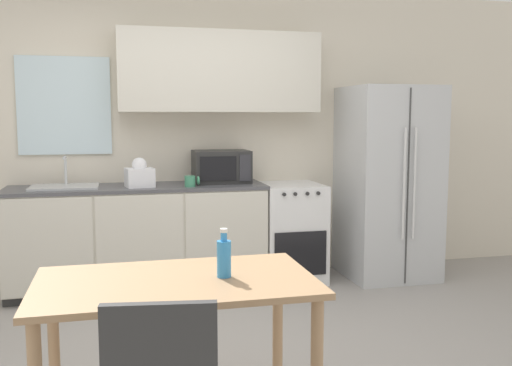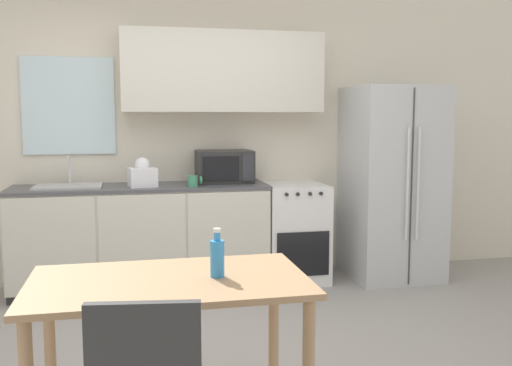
{
  "view_description": "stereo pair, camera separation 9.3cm",
  "coord_description": "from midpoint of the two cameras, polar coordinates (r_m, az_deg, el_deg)",
  "views": [
    {
      "loc": [
        -0.56,
        -3.38,
        1.51
      ],
      "look_at": [
        0.38,
        0.48,
        1.05
      ],
      "focal_mm": 40.0,
      "sensor_mm": 36.0,
      "label": 1
    },
    {
      "loc": [
        -0.47,
        -3.4,
        1.51
      ],
      "look_at": [
        0.38,
        0.48,
        1.05
      ],
      "focal_mm": 40.0,
      "sensor_mm": 36.0,
      "label": 2
    }
  ],
  "objects": [
    {
      "name": "ground_plane",
      "position": [
        3.74,
        -3.54,
        -17.18
      ],
      "size": [
        12.0,
        12.0,
        0.0
      ],
      "primitive_type": "plane",
      "color": "gray"
    },
    {
      "name": "wall_back",
      "position": [
        5.32,
        -6.27,
        5.93
      ],
      "size": [
        12.0,
        0.38,
        2.7
      ],
      "color": "beige",
      "rests_on": "ground_plane"
    },
    {
      "name": "kitchen_counter",
      "position": [
        5.11,
        -10.81,
        -5.32
      ],
      "size": [
        2.2,
        0.62,
        0.92
      ],
      "color": "#333333",
      "rests_on": "ground_plane"
    },
    {
      "name": "oven_range",
      "position": [
        5.31,
        4.28,
        -4.93
      ],
      "size": [
        0.55,
        0.63,
        0.9
      ],
      "color": "white",
      "rests_on": "ground_plane"
    },
    {
      "name": "refrigerator",
      "position": [
        5.51,
        13.88,
        0.02
      ],
      "size": [
        0.8,
        0.82,
        1.79
      ],
      "color": "silver",
      "rests_on": "ground_plane"
    },
    {
      "name": "kitchen_sink",
      "position": [
        5.06,
        -17.76,
        -0.21
      ],
      "size": [
        0.55,
        0.39,
        0.26
      ],
      "color": "#B7BABC",
      "rests_on": "kitchen_counter"
    },
    {
      "name": "microwave",
      "position": [
        5.17,
        -2.67,
        1.66
      ],
      "size": [
        0.5,
        0.39,
        0.29
      ],
      "color": "#282828",
      "rests_on": "kitchen_counter"
    },
    {
      "name": "coffee_mug",
      "position": [
        4.9,
        -5.73,
        0.2
      ],
      "size": [
        0.13,
        0.09,
        0.09
      ],
      "color": "#3F8C66",
      "rests_on": "kitchen_counter"
    },
    {
      "name": "grocery_bag_0",
      "position": [
        4.94,
        -10.75,
        0.84
      ],
      "size": [
        0.26,
        0.23,
        0.25
      ],
      "rotation": [
        0.0,
        0.0,
        0.17
      ],
      "color": "white",
      "rests_on": "kitchen_counter"
    },
    {
      "name": "dining_table",
      "position": [
        2.75,
        -7.68,
        -11.6
      ],
      "size": [
        1.29,
        0.75,
        0.76
      ],
      "color": "#997551",
      "rests_on": "ground_plane"
    },
    {
      "name": "drink_bottle",
      "position": [
        2.7,
        -2.9,
        -7.41
      ],
      "size": [
        0.07,
        0.07,
        0.23
      ],
      "color": "#338CD8",
      "rests_on": "dining_table"
    }
  ]
}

